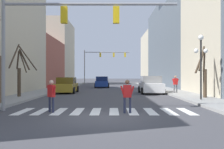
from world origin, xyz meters
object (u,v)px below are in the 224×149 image
pedestrian_crossing_street (52,93)px  street_tree_right_mid (204,73)px  street_tree_left_near (21,72)px  traffic_signal_near (59,25)px  car_parked_left_mid (103,82)px  pedestrian_near_right_corner (128,93)px  car_parked_left_near (67,86)px  traffic_signal_far (102,58)px  street_lamp_right_corner (201,54)px  pedestrian_on_left_sidewalk (176,83)px  car_at_intersection (151,85)px

pedestrian_crossing_street → street_tree_right_mid: size_ratio=0.41×
street_tree_left_near → traffic_signal_near: bearing=-58.0°
car_parked_left_mid → pedestrian_near_right_corner: 25.49m
traffic_signal_near → street_tree_left_near: 8.61m
pedestrian_crossing_street → car_parked_left_mid: bearing=-53.0°
pedestrian_near_right_corner → street_tree_right_mid: bearing=-137.5°
pedestrian_crossing_street → street_tree_left_near: 8.74m
car_parked_left_near → street_tree_right_mid: (11.24, -7.31, 1.20)m
traffic_signal_far → pedestrian_near_right_corner: (2.86, -39.83, -4.17)m
traffic_signal_near → car_parked_left_near: bearing=98.1°
traffic_signal_far → pedestrian_crossing_street: 39.75m
street_tree_left_near → street_tree_right_mid: street_tree_left_near is taller
pedestrian_near_right_corner → street_tree_left_near: bearing=-51.0°
traffic_signal_near → street_tree_right_mid: size_ratio=2.33×
car_parked_left_mid → pedestrian_near_right_corner: bearing=4.8°
pedestrian_near_right_corner → pedestrian_crossing_street: bearing=-10.6°
street_lamp_right_corner → pedestrian_on_left_sidewalk: size_ratio=2.74×
car_at_intersection → pedestrian_crossing_street: 14.61m
street_tree_left_near → street_tree_right_mid: 13.83m
car_at_intersection → car_parked_left_near: bearing=85.2°
pedestrian_near_right_corner → traffic_signal_near: bearing=-19.7°
car_at_intersection → pedestrian_crossing_street: size_ratio=2.81×
traffic_signal_far → pedestrian_crossing_street: bearing=-91.2°
traffic_signal_far → car_parked_left_mid: bearing=-87.2°
pedestrian_on_left_sidewalk → street_tree_right_mid: bearing=82.4°
traffic_signal_near → pedestrian_near_right_corner: traffic_signal_near is taller
traffic_signal_far → pedestrian_crossing_street: traffic_signal_far is taller
traffic_signal_far → street_lamp_right_corner: bearing=-76.7°
traffic_signal_near → pedestrian_near_right_corner: bearing=-13.9°
traffic_signal_near → street_tree_right_mid: (9.37, 5.82, -2.37)m
car_parked_left_near → pedestrian_crossing_street: (1.65, -13.67, 0.19)m
traffic_signal_near → car_at_intersection: traffic_signal_near is taller
pedestrian_crossing_street → street_lamp_right_corner: bearing=-110.2°
street_tree_left_near → street_tree_right_mid: size_ratio=1.06×
traffic_signal_far → street_tree_right_mid: size_ratio=2.39×
traffic_signal_near → pedestrian_near_right_corner: 4.89m
pedestrian_on_left_sidewalk → street_tree_right_mid: size_ratio=0.42×
traffic_signal_far → street_tree_right_mid: 34.45m
traffic_signal_near → pedestrian_on_left_sidewalk: traffic_signal_near is taller
car_parked_left_near → pedestrian_near_right_corner: size_ratio=2.76×
street_lamp_right_corner → street_tree_right_mid: 1.98m
street_lamp_right_corner → pedestrian_near_right_corner: (-5.29, -5.33, -2.31)m
traffic_signal_far → street_lamp_right_corner: size_ratio=2.08×
car_parked_left_mid → street_tree_right_mid: size_ratio=1.13×
traffic_signal_near → pedestrian_on_left_sidewalk: 14.55m
pedestrian_on_left_sidewalk → pedestrian_crossing_street: size_ratio=1.02×
pedestrian_crossing_street → street_tree_right_mid: 11.55m
street_lamp_right_corner → pedestrian_near_right_corner: size_ratio=2.77×
traffic_signal_near → street_lamp_right_corner: bearing=27.2°
car_parked_left_mid → traffic_signal_near: bearing=-3.0°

